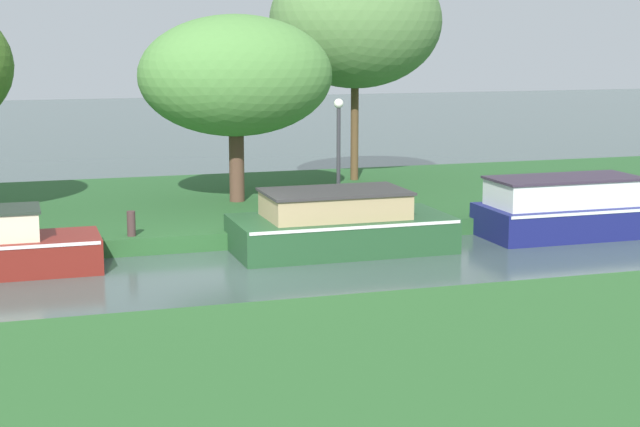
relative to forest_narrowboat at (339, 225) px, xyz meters
The scene contains 10 objects.
ground_plane 3.50m from the forest_narrowboat, 159.64° to the right, with size 120.00×120.00×0.00m, color #3D4F4B.
riverbank_far 6.65m from the forest_narrowboat, 119.14° to the left, with size 72.00×10.00×0.40m, color #275528.
riverbank_near 10.71m from the forest_narrowboat, 107.59° to the right, with size 72.00×10.00×0.40m, color #2B5D2A.
forest_narrowboat is the anchor object (origin of this frame).
navy_cruiser 6.20m from the forest_narrowboat, ahead, with size 5.12×2.10×1.48m.
willow_tree_centre 6.15m from the forest_narrowboat, 103.68° to the left, with size 5.30×3.86×5.08m.
willow_tree_right 9.86m from the forest_narrowboat, 68.15° to the left, with size 5.44×4.22×6.99m.
lamp_post 2.93m from the forest_narrowboat, 72.12° to the left, with size 0.24×0.24×2.95m.
mooring_post_near 4.75m from the forest_narrowboat, 165.78° to the left, with size 0.19×0.19×0.58m, color #422E2C.
mooring_post_far 5.03m from the forest_narrowboat, 13.43° to the left, with size 0.19×0.19×0.54m, color brown.
Camera 1 is at (-3.92, -20.14, 4.91)m, focal length 55.89 mm.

